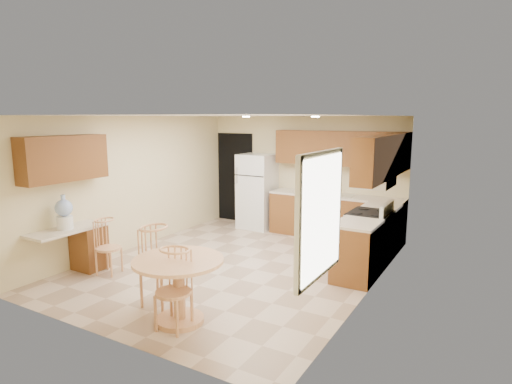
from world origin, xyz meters
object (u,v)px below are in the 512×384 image
Objects in this scene: chair_table_b at (168,285)px; stove at (369,238)px; chair_table_a at (153,261)px; chair_desk at (104,242)px; dining_table at (179,281)px; water_crock at (64,214)px; refrigerator at (257,191)px.

stove is at bearing -116.30° from chair_table_b.
chair_desk is (-1.51, 0.49, -0.11)m from chair_table_a.
dining_table is 2.03× the size of water_crock.
chair_table_b is (0.60, -0.40, -0.06)m from chair_table_a.
chair_table_a is 1.11× the size of chair_table_b.
chair_table_a is 1.97× the size of water_crock.
chair_table_b is at bearing 51.60° from chair_table_a.
stove is (2.88, -1.22, -0.37)m from refrigerator.
chair_desk is (-0.60, -3.80, -0.30)m from refrigerator.
stove is 4.33m from chair_desk.
refrigerator is 1.74× the size of chair_table_b.
dining_table is 1.03× the size of chair_table_a.
refrigerator is 4.68m from dining_table.
refrigerator is at bearing 108.20° from dining_table.
refrigerator is 1.90× the size of chair_desk.
chair_table_b is 2.66m from water_crock.
chair_table_a is 1.59m from chair_desk.
refrigerator reaches higher than stove.
refrigerator is at bearing 157.01° from stove.
refrigerator is at bearing -172.57° from chair_table_a.
water_crock is (-2.51, 0.31, 0.49)m from dining_table.
chair_desk is at bearing 36.52° from water_crock.
chair_desk is at bearing -98.98° from refrigerator.
chair_table_b is at bearing 54.77° from chair_desk.
water_crock is (-2.56, 0.56, 0.43)m from chair_table_b.
water_crock is (-0.45, -0.33, 0.48)m from chair_desk.
chair_desk reaches higher than dining_table.
dining_table is 1.14× the size of chair_table_b.
dining_table is 0.26m from chair_table_b.
water_crock is (-1.96, 0.16, 0.37)m from chair_table_a.
chair_table_a is at bearing -122.64° from stove.
chair_table_a is at bearing -4.67° from water_crock.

